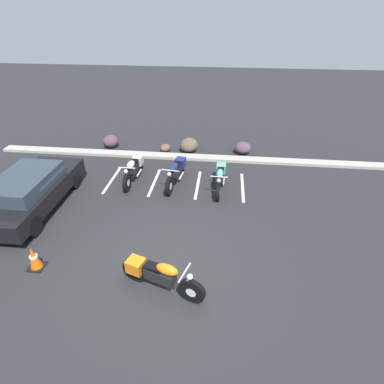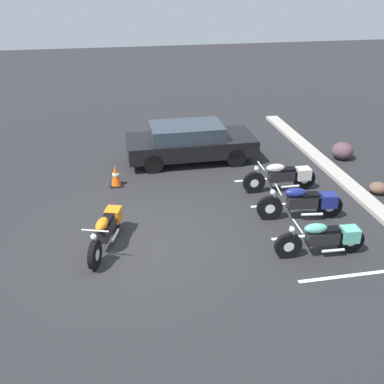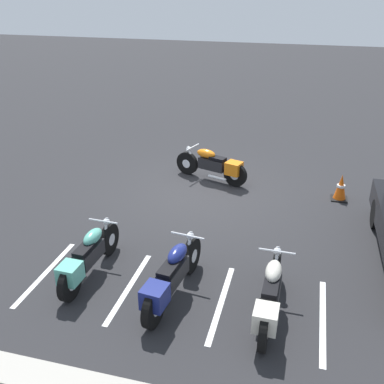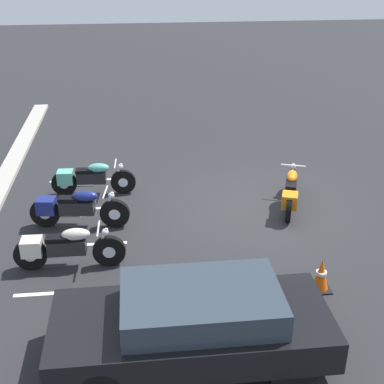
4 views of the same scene
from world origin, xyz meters
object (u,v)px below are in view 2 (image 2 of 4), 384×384
car_black (190,142)px  landscape_rock_1 (378,188)px  motorcycle_orange_featured (106,229)px  parked_bike_0 (283,176)px  parked_bike_2 (325,238)px  parked_bike_1 (304,202)px  traffic_cone (116,176)px  landscape_rock_0 (342,151)px

car_black → landscape_rock_1: (3.53, 4.98, -0.50)m
motorcycle_orange_featured → parked_bike_0: parked_bike_0 is taller
car_black → parked_bike_2: bearing=-72.1°
car_black → parked_bike_1: bearing=-63.8°
parked_bike_1 → landscape_rock_1: parked_bike_1 is taller
car_black → traffic_cone: bearing=-149.3°
motorcycle_orange_featured → car_black: (-4.84, 2.88, 0.22)m
parked_bike_1 → parked_bike_2: size_ratio=1.06×
motorcycle_orange_featured → parked_bike_1: parked_bike_1 is taller
parked_bike_0 → landscape_rock_1: parked_bike_0 is taller
parked_bike_1 → car_black: car_black is taller
motorcycle_orange_featured → parked_bike_1: 5.14m
landscape_rock_0 → landscape_rock_1: (2.69, -0.24, -0.12)m
car_black → landscape_rock_1: car_black is taller
landscape_rock_1 → traffic_cone: traffic_cone is taller
parked_bike_1 → traffic_cone: size_ratio=3.40×
parked_bike_0 → car_black: (-2.81, -2.30, 0.22)m
parked_bike_2 → traffic_cone: bearing=-42.9°
parked_bike_1 → traffic_cone: (-2.93, -4.80, -0.16)m
parked_bike_0 → parked_bike_1: parked_bike_1 is taller
landscape_rock_0 → landscape_rock_1: bearing=-5.1°
motorcycle_orange_featured → car_black: car_black is taller
parked_bike_2 → motorcycle_orange_featured: bearing=-12.6°
landscape_rock_1 → motorcycle_orange_featured: bearing=-80.5°
parked_bike_1 → traffic_cone: 5.63m
motorcycle_orange_featured → parked_bike_1: bearing=112.2°
motorcycle_orange_featured → parked_bike_0: bearing=129.6°
motorcycle_orange_featured → parked_bike_1: size_ratio=0.93×
motorcycle_orange_featured → landscape_rock_0: (-4.00, 8.10, -0.16)m
parked_bike_0 → landscape_rock_1: 2.79m
motorcycle_orange_featured → parked_bike_2: motorcycle_orange_featured is taller
parked_bike_2 → traffic_cone: (-4.60, -4.59, -0.13)m
parked_bike_2 → landscape_rock_1: size_ratio=4.13×
motorcycle_orange_featured → parked_bike_2: size_ratio=0.98×
car_black → parked_bike_0: bearing=-51.0°
car_black → landscape_rock_1: bearing=-35.7°
traffic_cone → car_black: bearing=121.0°
parked_bike_0 → car_black: size_ratio=0.51×
parked_bike_2 → landscape_rock_1: parked_bike_2 is taller
parked_bike_1 → landscape_rock_0: (-3.63, 2.98, -0.18)m
parked_bike_0 → car_black: 3.63m
parked_bike_0 → traffic_cone: (-1.26, -4.86, -0.15)m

